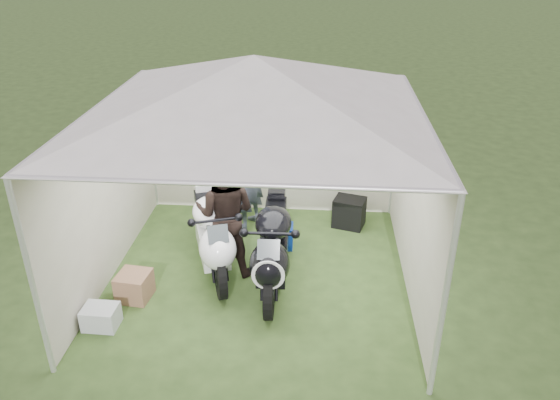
% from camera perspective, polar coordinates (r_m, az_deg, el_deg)
% --- Properties ---
extents(ground, '(80.00, 80.00, 0.00)m').
position_cam_1_polar(ground, '(7.62, -2.27, -7.78)').
color(ground, '#2D431B').
rests_on(ground, ground).
extents(canopy_tent, '(5.66, 5.66, 3.00)m').
position_cam_1_polar(canopy_tent, '(6.55, -2.64, 11.34)').
color(canopy_tent, silver).
rests_on(canopy_tent, ground).
extents(motorcycle_white, '(0.96, 2.05, 1.04)m').
position_cam_1_polar(motorcycle_white, '(7.46, -7.10, -3.48)').
color(motorcycle_white, black).
rests_on(motorcycle_white, ground).
extents(motorcycle_black, '(0.52, 2.19, 1.08)m').
position_cam_1_polar(motorcycle_black, '(7.08, -0.79, -4.86)').
color(motorcycle_black, black).
rests_on(motorcycle_black, ground).
extents(paddock_stand, '(0.48, 0.31, 0.35)m').
position_cam_1_polar(paddock_stand, '(8.15, -0.31, -3.77)').
color(paddock_stand, '#1136BF').
rests_on(paddock_stand, ground).
extents(person_dark_jacket, '(0.92, 0.76, 1.74)m').
position_cam_1_polar(person_dark_jacket, '(7.33, -5.72, -1.43)').
color(person_dark_jacket, black).
rests_on(person_dark_jacket, ground).
extents(person_blue_jacket, '(0.68, 0.81, 1.89)m').
position_cam_1_polar(person_blue_jacket, '(8.40, -3.52, 3.00)').
color(person_blue_jacket, slate).
rests_on(person_blue_jacket, ground).
extents(equipment_box, '(0.56, 0.50, 0.47)m').
position_cam_1_polar(equipment_box, '(8.75, 7.24, -1.29)').
color(equipment_box, black).
rests_on(equipment_box, ground).
extents(crate_0, '(0.41, 0.33, 0.27)m').
position_cam_1_polar(crate_0, '(6.99, -18.20, -11.52)').
color(crate_0, '#B3B8BC').
rests_on(crate_0, ground).
extents(crate_1, '(0.44, 0.44, 0.35)m').
position_cam_1_polar(crate_1, '(7.33, -14.98, -8.66)').
color(crate_1, '#8A6046').
rests_on(crate_1, ground).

